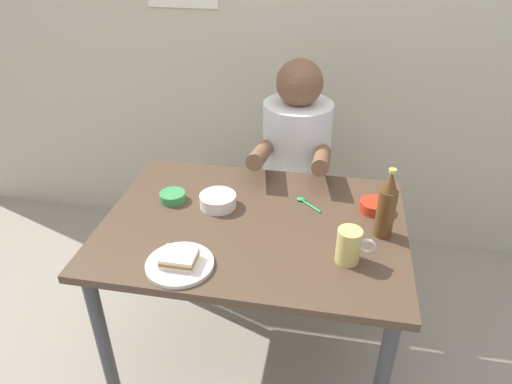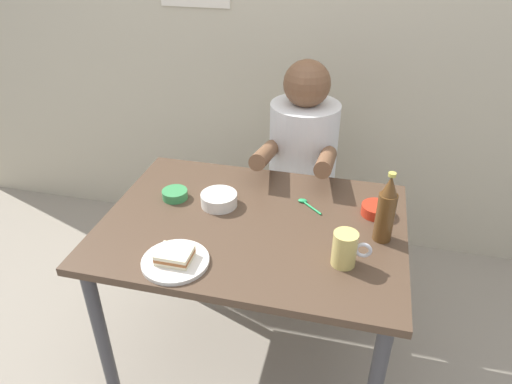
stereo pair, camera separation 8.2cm
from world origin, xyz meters
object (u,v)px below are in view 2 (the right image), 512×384
object	(u,v)px
sandwich	(175,255)
plate_orange	(175,261)
beer_bottle	(386,210)
beer_mug	(345,249)
dining_table	(253,242)
dip_bowl_green	(175,194)
person_seated	(303,146)
stool	(299,218)

from	to	relation	value
sandwich	plate_orange	bearing A→B (deg)	180.00
sandwich	beer_bottle	bearing A→B (deg)	24.40
plate_orange	beer_mug	bearing A→B (deg)	13.51
beer_mug	beer_bottle	size ratio (longest dim) A/B	0.48
sandwich	dining_table	bearing A→B (deg)	56.46
plate_orange	sandwich	xyz separation A→B (m)	(0.00, 0.00, 0.02)
dining_table	dip_bowl_green	distance (m)	0.37
plate_orange	dip_bowl_green	bearing A→B (deg)	112.25
person_seated	beer_mug	distance (m)	0.82
beer_bottle	person_seated	bearing A→B (deg)	121.39
dining_table	dip_bowl_green	bearing A→B (deg)	165.47
plate_orange	sandwich	bearing A→B (deg)	0.00
stool	beer_mug	world-z (taller)	beer_mug
person_seated	plate_orange	size ratio (longest dim) A/B	3.27
dining_table	beer_bottle	distance (m)	0.51
plate_orange	sandwich	world-z (taller)	sandwich
dip_bowl_green	person_seated	bearing A→B (deg)	51.17
plate_orange	dip_bowl_green	world-z (taller)	dip_bowl_green
plate_orange	sandwich	distance (m)	0.02
sandwich	beer_mug	xyz separation A→B (m)	(0.53, 0.13, 0.03)
beer_mug	dip_bowl_green	distance (m)	0.73
stool	sandwich	world-z (taller)	sandwich
dining_table	plate_orange	distance (m)	0.35
person_seated	beer_mug	bearing A→B (deg)	-71.81
plate_orange	beer_bottle	xyz separation A→B (m)	(0.65, 0.29, 0.11)
stool	plate_orange	xyz separation A→B (m)	(-0.28, -0.91, 0.40)
person_seated	sandwich	distance (m)	0.94
sandwich	beer_mug	world-z (taller)	beer_mug
dining_table	beer_mug	xyz separation A→B (m)	(0.34, -0.16, 0.15)
person_seated	plate_orange	world-z (taller)	person_seated
stool	beer_bottle	bearing A→B (deg)	-59.08
person_seated	beer_bottle	world-z (taller)	person_seated
beer_bottle	dining_table	bearing A→B (deg)	-178.68
sandwich	dip_bowl_green	xyz separation A→B (m)	(-0.15, 0.37, -0.01)
stool	plate_orange	world-z (taller)	plate_orange
beer_mug	beer_bottle	bearing A→B (deg)	54.90
sandwich	beer_mug	bearing A→B (deg)	13.51
stool	sandwich	size ratio (longest dim) A/B	4.09
beer_bottle	dip_bowl_green	bearing A→B (deg)	174.47
dip_bowl_green	beer_bottle	bearing A→B (deg)	-5.53
stool	plate_orange	size ratio (longest dim) A/B	2.05
sandwich	dip_bowl_green	size ratio (longest dim) A/B	1.10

